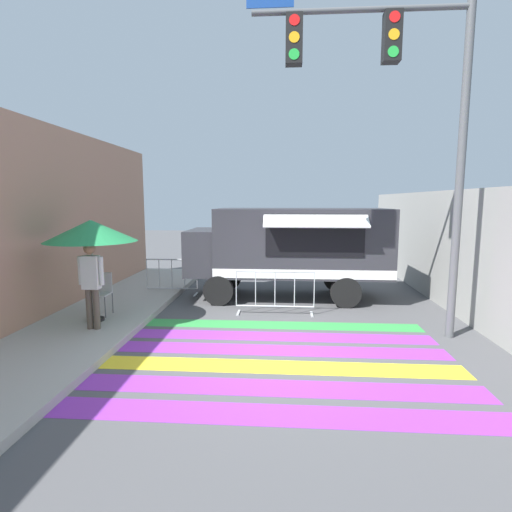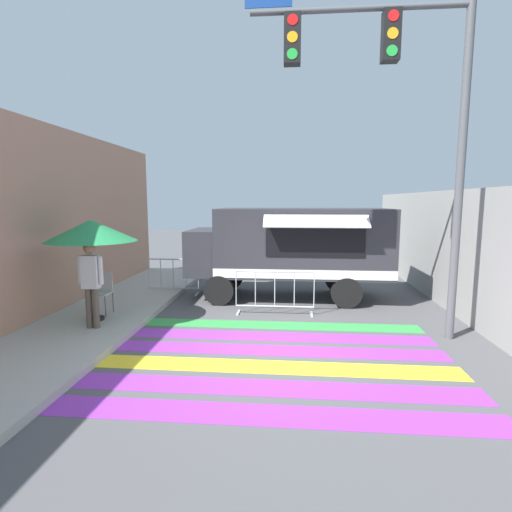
# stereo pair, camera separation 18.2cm
# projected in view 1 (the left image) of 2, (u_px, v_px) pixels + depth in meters

# --- Properties ---
(ground_plane) EXTENTS (60.00, 60.00, 0.00)m
(ground_plane) POSITION_uv_depth(u_px,v_px,m) (273.00, 351.00, 7.40)
(ground_plane) COLOR #4C4C4F
(sidewalk_left) EXTENTS (4.40, 16.00, 0.14)m
(sidewalk_left) POSITION_uv_depth(u_px,v_px,m) (12.00, 341.00, 7.75)
(sidewalk_left) COLOR #A8A59E
(sidewalk_left) RESTS_ON ground_plane
(concrete_wall_right) EXTENTS (0.20, 16.00, 3.03)m
(concrete_wall_right) POSITION_uv_depth(u_px,v_px,m) (456.00, 252.00, 9.84)
(concrete_wall_right) COLOR gray
(concrete_wall_right) RESTS_ON ground_plane
(crosswalk_painted) EXTENTS (6.40, 4.36, 0.01)m
(crosswalk_painted) POSITION_uv_depth(u_px,v_px,m) (273.00, 358.00, 7.07)
(crosswalk_painted) COLOR purple
(crosswalk_painted) RESTS_ON ground_plane
(food_truck) EXTENTS (5.59, 2.61, 2.55)m
(food_truck) POSITION_uv_depth(u_px,v_px,m) (287.00, 244.00, 11.31)
(food_truck) COLOR #2D2D33
(food_truck) RESTS_ON ground_plane
(traffic_signal_pole) EXTENTS (4.23, 0.29, 6.70)m
(traffic_signal_pole) POSITION_uv_depth(u_px,v_px,m) (396.00, 93.00, 7.59)
(traffic_signal_pole) COLOR #515456
(traffic_signal_pole) RESTS_ON ground_plane
(patio_umbrella) EXTENTS (1.93, 1.93, 2.22)m
(patio_umbrella) POSITION_uv_depth(u_px,v_px,m) (91.00, 231.00, 8.52)
(patio_umbrella) COLOR black
(patio_umbrella) RESTS_ON sidewalk_left
(folding_chair) EXTENTS (0.42, 0.42, 0.97)m
(folding_chair) POSITION_uv_depth(u_px,v_px,m) (102.00, 289.00, 9.24)
(folding_chair) COLOR #4C4C51
(folding_chair) RESTS_ON sidewalk_left
(vendor_person) EXTENTS (0.53, 0.24, 1.79)m
(vendor_person) POSITION_uv_depth(u_px,v_px,m) (91.00, 280.00, 8.11)
(vendor_person) COLOR brown
(vendor_person) RESTS_ON sidewalk_left
(barricade_front) EXTENTS (1.93, 0.44, 1.08)m
(barricade_front) POSITION_uv_depth(u_px,v_px,m) (275.00, 293.00, 9.76)
(barricade_front) COLOR #B7BABF
(barricade_front) RESTS_ON ground_plane
(barricade_side) EXTENTS (1.54, 0.44, 1.08)m
(barricade_side) POSITION_uv_depth(u_px,v_px,m) (172.00, 278.00, 11.78)
(barricade_side) COLOR #B7BABF
(barricade_side) RESTS_ON ground_plane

